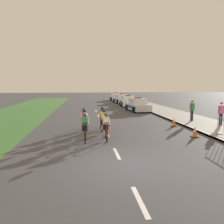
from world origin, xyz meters
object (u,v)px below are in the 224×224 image
at_px(cyclist_third, 84,121).
at_px(traffic_cone_near, 174,122).
at_px(cyclist_fourth, 103,121).
at_px(cyclist_fifth, 84,119).
at_px(police_car_second, 127,101).
at_px(cyclist_second, 106,126).
at_px(traffic_cone_far, 195,132).
at_px(spectator_closest, 221,112).
at_px(police_car_nearest, 138,105).
at_px(police_car_furthest, 116,97).
at_px(spectator_middle, 192,109).
at_px(police_car_third, 121,99).
at_px(cyclist_sixth, 102,118).
at_px(cyclist_lead, 85,127).

xyz_separation_m(cyclist_third, traffic_cone_near, (6.44, 1.66, -0.48)).
bearing_deg(cyclist_third, cyclist_fourth, -1.64).
xyz_separation_m(cyclist_fifth, traffic_cone_near, (6.49, 0.57, -0.48)).
bearing_deg(police_car_second, cyclist_fourth, -106.16).
relative_size(cyclist_second, traffic_cone_near, 2.69).
xyz_separation_m(cyclist_fifth, police_car_second, (6.16, 16.00, -0.11)).
distance_m(traffic_cone_far, spectator_closest, 4.45).
relative_size(cyclist_fifth, police_car_nearest, 0.38).
relative_size(cyclist_third, police_car_nearest, 0.38).
height_order(police_car_furthest, spectator_closest, spectator_closest).
relative_size(police_car_furthest, spectator_closest, 2.67).
bearing_deg(spectator_middle, cyclist_third, -159.60).
bearing_deg(cyclist_second, spectator_closest, 17.96).
distance_m(cyclist_fourth, police_car_third, 23.10).
relative_size(cyclist_third, cyclist_sixth, 1.00).
bearing_deg(traffic_cone_near, police_car_furthest, 90.72).
bearing_deg(cyclist_sixth, traffic_cone_far, -30.47).
bearing_deg(traffic_cone_near, spectator_closest, -9.47).
distance_m(cyclist_third, cyclist_sixth, 1.82).
bearing_deg(traffic_cone_near, cyclist_fourth, -162.32).
xyz_separation_m(cyclist_second, police_car_third, (4.96, 24.20, -0.11)).
bearing_deg(cyclist_fourth, cyclist_third, 178.36).
bearing_deg(traffic_cone_near, police_car_second, 91.25).
bearing_deg(police_car_second, police_car_nearest, -89.97).
height_order(police_car_second, police_car_third, same).
relative_size(cyclist_second, spectator_middle, 1.03).
relative_size(police_car_second, police_car_third, 1.00).
bearing_deg(cyclist_lead, police_car_furthest, 78.64).
height_order(cyclist_lead, cyclist_sixth, same).
height_order(cyclist_fifth, police_car_nearest, police_car_nearest).
bearing_deg(spectator_middle, cyclist_second, -146.85).
height_order(police_car_third, traffic_cone_near, police_car_third).
xyz_separation_m(cyclist_sixth, police_car_furthest, (4.90, 27.26, -0.11)).
xyz_separation_m(cyclist_sixth, police_car_second, (4.90, 15.72, -0.11)).
relative_size(cyclist_second, cyclist_fourth, 1.00).
distance_m(cyclist_fifth, traffic_cone_near, 6.53).
distance_m(cyclist_second, spectator_middle, 8.90).
xyz_separation_m(cyclist_fifth, spectator_closest, (9.76, 0.03, 0.30)).
height_order(cyclist_third, cyclist_fourth, same).
height_order(cyclist_third, cyclist_fifth, same).
bearing_deg(cyclist_fourth, police_car_third, 77.60).
height_order(police_car_nearest, spectator_closest, spectator_closest).
height_order(cyclist_third, traffic_cone_far, cyclist_third).
xyz_separation_m(cyclist_third, police_car_furthest, (6.11, 28.62, -0.11)).
bearing_deg(cyclist_lead, police_car_nearest, 64.65).
distance_m(cyclist_second, police_car_nearest, 13.75).
relative_size(traffic_cone_near, traffic_cone_far, 1.00).
xyz_separation_m(police_car_furthest, spectator_middle, (2.49, -25.42, 0.40)).
bearing_deg(traffic_cone_far, cyclist_third, 165.44).
relative_size(cyclist_lead, cyclist_second, 1.00).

